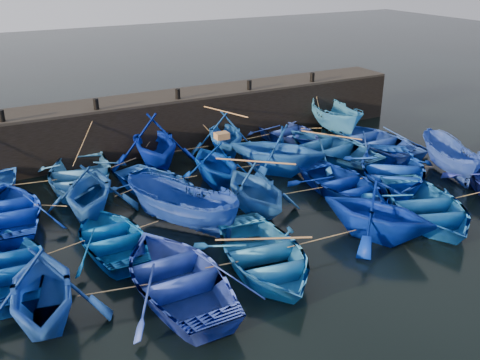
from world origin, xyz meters
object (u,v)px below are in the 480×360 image
wooden_crate (222,136)px  boat_13 (12,265)px  boat_8 (159,185)px  boat_20 (41,289)px

wooden_crate → boat_13: bearing=-157.9°
boat_8 → wooden_crate: bearing=-18.8°
boat_13 → wooden_crate: size_ratio=7.98×
boat_8 → boat_13: (-6.10, -3.65, -0.00)m
boat_13 → wooden_crate: 9.83m
boat_8 → boat_20: 8.47m
boat_20 → boat_13: bearing=110.0°
boat_20 → wooden_crate: size_ratio=7.20×
boat_13 → boat_20: 2.77m
boat_13 → boat_20: boat_20 is taller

